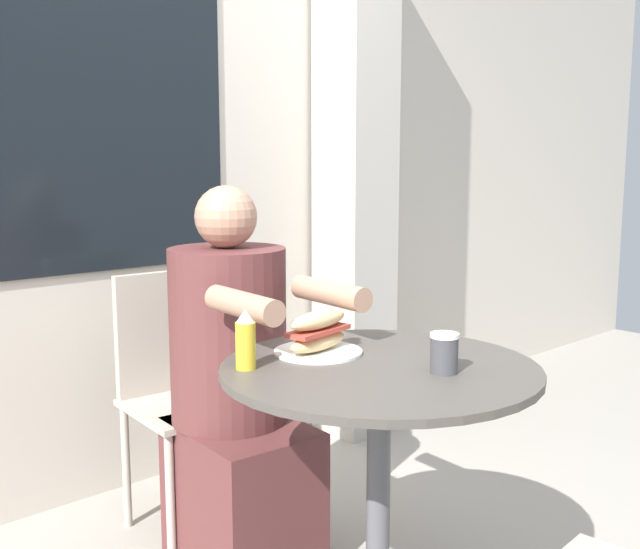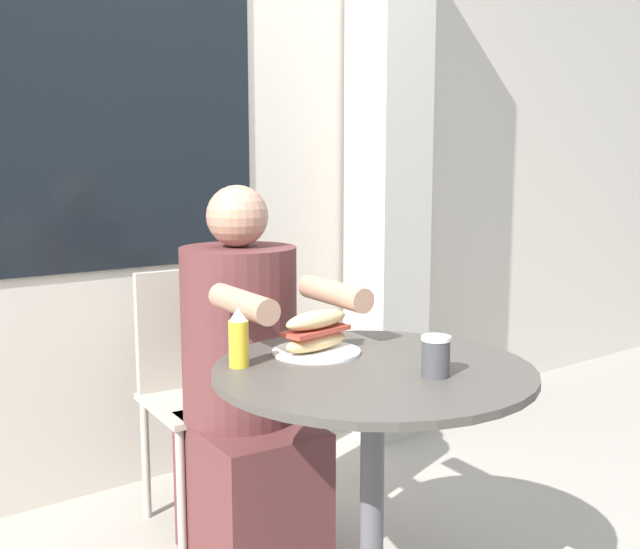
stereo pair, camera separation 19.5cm
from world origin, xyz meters
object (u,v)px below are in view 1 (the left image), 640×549
object	(u,v)px
diner_chair	(177,376)
sandwich_on_plate	(318,336)
seated_diner	(236,405)
drink_cup	(444,353)
cafe_table	(379,441)
condiment_bottle	(246,340)

from	to	relation	value
diner_chair	sandwich_on_plate	bearing A→B (deg)	92.25
diner_chair	seated_diner	xyz separation A→B (m)	(-0.01, -0.35, -0.01)
diner_chair	drink_cup	size ratio (longest dim) A/B	9.13
cafe_table	sandwich_on_plate	world-z (taller)	sandwich_on_plate
cafe_table	condiment_bottle	xyz separation A→B (m)	(-0.26, 0.20, 0.27)
sandwich_on_plate	drink_cup	size ratio (longest dim) A/B	2.42
cafe_table	seated_diner	distance (m)	0.59
diner_chair	condiment_bottle	size ratio (longest dim) A/B	5.95
seated_diner	condiment_bottle	distance (m)	0.56
condiment_bottle	drink_cup	bearing A→B (deg)	-46.61
cafe_table	sandwich_on_plate	size ratio (longest dim) A/B	3.40
cafe_table	seated_diner	xyz separation A→B (m)	(-0.01, 0.58, -0.05)
sandwich_on_plate	condiment_bottle	distance (m)	0.23
diner_chair	drink_cup	xyz separation A→B (m)	(0.07, -1.08, 0.28)
drink_cup	diner_chair	bearing A→B (deg)	93.47
condiment_bottle	diner_chair	bearing A→B (deg)	70.63
cafe_table	condiment_bottle	bearing A→B (deg)	143.19
cafe_table	condiment_bottle	world-z (taller)	condiment_bottle
cafe_table	drink_cup	world-z (taller)	drink_cup
diner_chair	condiment_bottle	xyz separation A→B (m)	(-0.26, -0.74, 0.30)
sandwich_on_plate	seated_diner	bearing A→B (deg)	86.87
sandwich_on_plate	drink_cup	world-z (taller)	sandwich_on_plate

